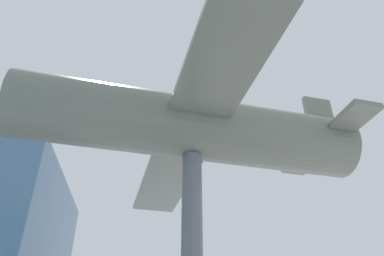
# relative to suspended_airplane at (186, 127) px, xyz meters

# --- Properties ---
(suspended_airplane) EXTENTS (15.59, 12.55, 3.12)m
(suspended_airplane) POSITION_rel_suspended_airplane_xyz_m (0.00, 0.00, 0.00)
(suspended_airplane) COLOR slate
(suspended_airplane) RESTS_ON support_pylon_central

